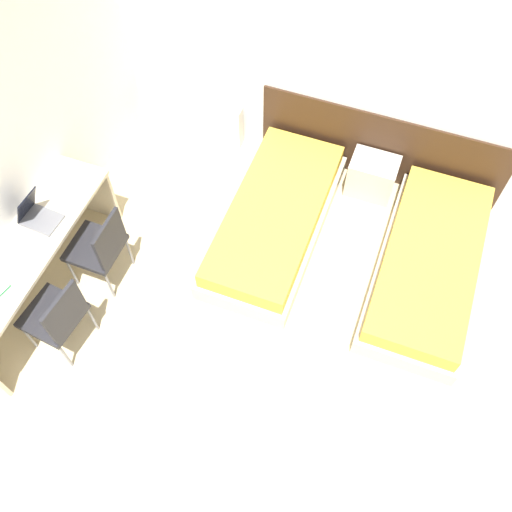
% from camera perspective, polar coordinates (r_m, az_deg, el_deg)
% --- Properties ---
extents(wall_back, '(5.11, 0.05, 2.70)m').
position_cam_1_polar(wall_back, '(5.49, 6.85, 19.35)').
color(wall_back, white).
rests_on(wall_back, ground_plane).
extents(wall_left, '(0.05, 4.85, 2.70)m').
position_cam_1_polar(wall_left, '(5.07, -23.81, 10.12)').
color(wall_left, white).
rests_on(wall_left, ground_plane).
extents(headboard_panel, '(2.53, 0.03, 0.85)m').
position_cam_1_polar(headboard_panel, '(6.01, 12.33, 10.45)').
color(headboard_panel, '#382316').
rests_on(headboard_panel, ground_plane).
extents(bed_near_window, '(0.90, 2.02, 0.39)m').
position_cam_1_polar(bed_near_window, '(5.62, 1.88, 3.71)').
color(bed_near_window, beige).
rests_on(bed_near_window, ground_plane).
extents(bed_near_door, '(0.90, 2.02, 0.39)m').
position_cam_1_polar(bed_near_door, '(5.56, 16.83, -0.93)').
color(bed_near_door, beige).
rests_on(bed_near_door, ground_plane).
extents(nightstand, '(0.47, 0.34, 0.44)m').
position_cam_1_polar(nightstand, '(6.03, 11.51, 7.83)').
color(nightstand, beige).
rests_on(nightstand, ground_plane).
extents(radiator, '(0.99, 0.12, 0.51)m').
position_cam_1_polar(radiator, '(6.46, -5.70, 13.65)').
color(radiator, silver).
rests_on(radiator, ground_plane).
extents(desk, '(0.50, 2.02, 0.74)m').
position_cam_1_polar(desk, '(5.27, -21.61, -0.26)').
color(desk, beige).
rests_on(desk, ground_plane).
extents(chair_near_laptop, '(0.45, 0.45, 0.91)m').
position_cam_1_polar(chair_near_laptop, '(5.23, -15.33, 0.98)').
color(chair_near_laptop, '#232328').
rests_on(chair_near_laptop, ground_plane).
extents(chair_near_notebook, '(0.50, 0.50, 0.91)m').
position_cam_1_polar(chair_near_notebook, '(4.99, -19.27, -5.61)').
color(chair_near_notebook, '#232328').
rests_on(chair_near_notebook, ground_plane).
extents(laptop, '(0.34, 0.26, 0.31)m').
position_cam_1_polar(laptop, '(5.23, -21.10, 3.87)').
color(laptop, slate).
rests_on(laptop, desk).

